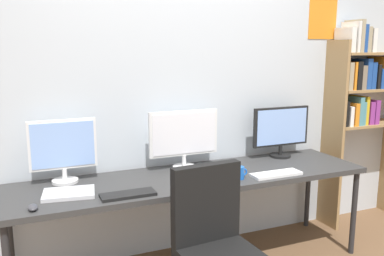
% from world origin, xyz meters
% --- Properties ---
extents(wall_back, '(5.07, 0.11, 2.60)m').
position_xyz_m(wall_back, '(-0.00, 1.02, 1.30)').
color(wall_back, silver).
rests_on(wall_back, ground_plane).
extents(desk, '(2.67, 0.68, 0.74)m').
position_xyz_m(desk, '(0.00, 0.60, 0.69)').
color(desk, '#333333').
rests_on(desk, ground_plane).
extents(bookshelf, '(0.83, 0.28, 1.92)m').
position_xyz_m(bookshelf, '(1.82, 0.83, 1.23)').
color(bookshelf, '#9E7A4C').
rests_on(bookshelf, ground_plane).
extents(monitor_left, '(0.46, 0.18, 0.45)m').
position_xyz_m(monitor_left, '(-0.90, 0.81, 0.98)').
color(monitor_left, silver).
rests_on(monitor_left, desk).
extents(monitor_center, '(0.56, 0.18, 0.46)m').
position_xyz_m(monitor_center, '(0.00, 0.81, 1.00)').
color(monitor_center, silver).
rests_on(monitor_center, desk).
extents(monitor_right, '(0.54, 0.18, 0.44)m').
position_xyz_m(monitor_right, '(0.90, 0.81, 0.98)').
color(monitor_right, black).
rests_on(monitor_right, desk).
extents(keyboard_left, '(0.35, 0.13, 0.02)m').
position_xyz_m(keyboard_left, '(-0.56, 0.37, 0.75)').
color(keyboard_left, black).
rests_on(keyboard_left, desk).
extents(keyboard_right, '(0.39, 0.13, 0.02)m').
position_xyz_m(keyboard_right, '(0.56, 0.37, 0.75)').
color(keyboard_right, silver).
rests_on(keyboard_right, desk).
extents(computer_mouse, '(0.06, 0.10, 0.03)m').
position_xyz_m(computer_mouse, '(-1.13, 0.36, 0.76)').
color(computer_mouse, '#38383D').
rests_on(computer_mouse, desk).
extents(laptop_closed, '(0.35, 0.27, 0.02)m').
position_xyz_m(laptop_closed, '(-0.91, 0.53, 0.75)').
color(laptop_closed, silver).
rests_on(laptop_closed, desk).
extents(coffee_mug, '(0.11, 0.08, 0.09)m').
position_xyz_m(coffee_mug, '(0.27, 0.41, 0.79)').
color(coffee_mug, blue).
rests_on(coffee_mug, desk).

